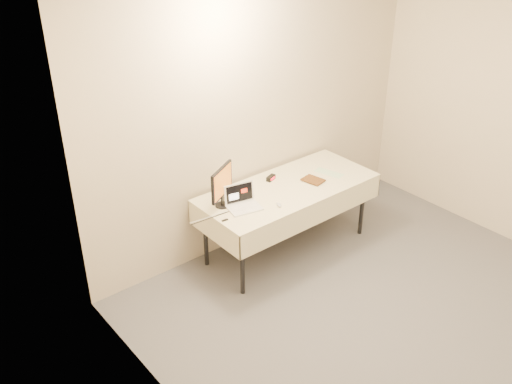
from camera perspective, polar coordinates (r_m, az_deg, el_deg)
ground at (r=5.11m, az=19.14°, el=-15.38°), size 5.00×5.00×0.00m
back_wall at (r=5.76m, az=0.36°, el=7.58°), size 4.00×0.10×2.70m
table at (r=5.73m, az=3.23°, el=-0.01°), size 1.86×0.81×0.74m
laptop at (r=5.32m, az=-1.38°, el=-0.98°), size 0.34×0.30×0.21m
monitor at (r=5.25m, az=-3.44°, el=0.82°), size 0.35×0.21×0.40m
book at (r=5.72m, az=5.32°, el=1.75°), size 0.16×0.05×0.21m
alarm_clock at (r=5.81m, az=1.50°, el=1.42°), size 0.12×0.08×0.05m
clicker at (r=5.36m, az=2.31°, el=-1.27°), size 0.07×0.10×0.02m
paper_form at (r=6.01m, az=7.31°, el=1.92°), size 0.19×0.32×0.00m
usb_dongle at (r=5.14m, az=-3.13°, el=-2.83°), size 0.06×0.02×0.01m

